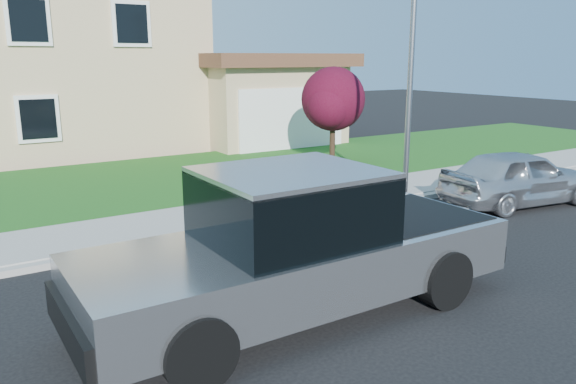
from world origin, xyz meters
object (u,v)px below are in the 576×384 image
(street_lamp, at_px, (413,71))
(trash_bin, at_px, (315,184))
(pickup_truck, at_px, (299,247))
(woman, at_px, (261,226))
(ornamental_tree, at_px, (334,102))
(sedan, at_px, (520,177))

(street_lamp, bearing_deg, trash_bin, 166.66)
(pickup_truck, xyz_separation_m, trash_bin, (3.03, 3.90, -0.21))
(woman, relative_size, street_lamp, 0.30)
(woman, bearing_deg, trash_bin, -119.59)
(woman, xyz_separation_m, trash_bin, (2.72, 2.30, -0.05))
(street_lamp, bearing_deg, ornamental_tree, 69.31)
(sedan, bearing_deg, street_lamp, 67.31)
(woman, relative_size, ornamental_tree, 0.54)
(trash_bin, height_order, street_lamp, street_lamp)
(woman, height_order, trash_bin, woman)
(sedan, relative_size, ornamental_tree, 1.29)
(sedan, height_order, trash_bin, sedan)
(woman, height_order, sedan, woman)
(ornamental_tree, xyz_separation_m, trash_bin, (-3.95, -4.62, -1.35))
(pickup_truck, relative_size, woman, 3.73)
(pickup_truck, distance_m, ornamental_tree, 11.07)
(trash_bin, bearing_deg, street_lamp, -13.84)
(pickup_truck, bearing_deg, ornamental_tree, 50.38)
(trash_bin, xyz_separation_m, street_lamp, (2.41, -0.41, 2.45))
(pickup_truck, bearing_deg, trash_bin, 51.88)
(sedan, relative_size, street_lamp, 0.72)
(woman, height_order, street_lamp, street_lamp)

